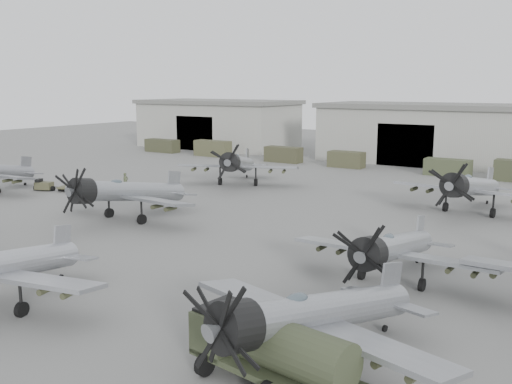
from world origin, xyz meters
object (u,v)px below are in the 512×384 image
aircraft_near_2 (307,316)px  tug_trailer (56,187)px  aircraft_far_0 (238,164)px  ground_crew (126,181)px  aircraft_mid_2 (391,249)px  aircraft_far_1 (470,187)px  aircraft_mid_1 (123,192)px  fuel_tanker (273,348)px

aircraft_near_2 → tug_trailer: 46.29m
aircraft_far_0 → ground_crew: (-8.77, -8.98, -1.59)m
aircraft_mid_2 → aircraft_far_0: 34.76m
aircraft_far_1 → ground_crew: bearing=-162.6°
aircraft_near_2 → ground_crew: 43.68m
aircraft_far_0 → aircraft_far_1: aircraft_far_0 is taller
aircraft_near_2 → tug_trailer: (-41.61, 20.20, -1.80)m
aircraft_mid_2 → ground_crew: 37.75m
tug_trailer → aircraft_near_2: bearing=-47.5°
aircraft_mid_2 → aircraft_mid_1: bearing=172.9°
aircraft_mid_2 → ground_crew: bearing=158.7°
tug_trailer → aircraft_far_0: bearing=21.7°
aircraft_near_2 → aircraft_mid_1: size_ratio=0.93×
fuel_tanker → ground_crew: (-35.38, 26.79, -0.63)m
aircraft_near_2 → aircraft_mid_1: 28.93m
aircraft_near_2 → ground_crew: aircraft_near_2 is taller
aircraft_far_1 → ground_crew: 35.48m
fuel_tanker → aircraft_mid_2: bearing=99.1°
aircraft_far_1 → fuel_tanker: bearing=-84.0°
aircraft_far_1 → tug_trailer: (-40.33, -12.57, -2.00)m
fuel_tanker → tug_trailer: fuel_tanker is taller
tug_trailer → ground_crew: (5.76, 4.73, 0.44)m
aircraft_mid_2 → aircraft_far_1: (-0.64, 21.42, 0.33)m
aircraft_mid_1 → fuel_tanker: aircraft_mid_1 is taller
aircraft_mid_2 → fuel_tanker: size_ratio=1.61×
aircraft_near_2 → aircraft_mid_1: aircraft_mid_1 is taller
aircraft_mid_2 → aircraft_far_0: aircraft_far_0 is taller
ground_crew → tug_trailer: bearing=136.8°
aircraft_far_1 → fuel_tanker: size_ratio=1.88×
aircraft_mid_2 → aircraft_far_1: aircraft_far_1 is taller
aircraft_near_2 → aircraft_mid_2: 11.36m
aircraft_near_2 → aircraft_far_0: 43.39m
aircraft_mid_2 → fuel_tanker: (0.18, -13.21, -0.60)m
aircraft_far_0 → ground_crew: bearing=-158.0°
aircraft_near_2 → aircraft_far_1: size_ratio=0.92×
fuel_tanker → tug_trailer: (-41.15, 22.06, -1.07)m
aircraft_mid_1 → aircraft_far_1: (23.86, 18.47, 0.02)m
aircraft_mid_1 → ground_crew: size_ratio=7.28×
aircraft_near_2 → fuel_tanker: aircraft_near_2 is taller
aircraft_mid_2 → ground_crew: (-35.20, 13.58, -1.23)m
aircraft_mid_1 → fuel_tanker: size_ratio=1.86×
fuel_tanker → aircraft_far_0: bearing=134.9°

